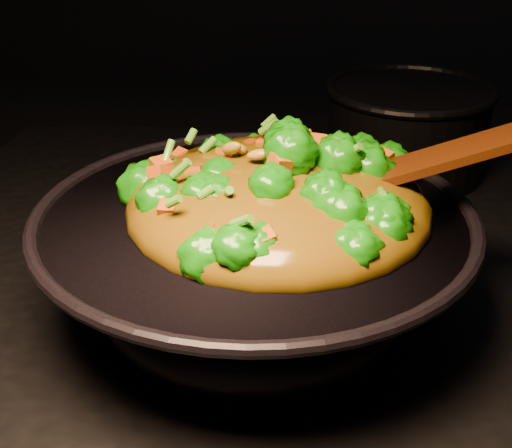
# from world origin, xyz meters

# --- Properties ---
(wok) EXTENTS (0.50, 0.50, 0.12)m
(wok) POSITION_xyz_m (-0.10, -0.10, 0.96)
(wok) COLOR black
(wok) RESTS_ON stovetop
(stir_fry) EXTENTS (0.35, 0.35, 0.11)m
(stir_fry) POSITION_xyz_m (-0.08, -0.09, 1.07)
(stir_fry) COLOR #167908
(stir_fry) RESTS_ON wok
(spatula) EXTENTS (0.31, 0.05, 0.13)m
(spatula) POSITION_xyz_m (0.06, -0.07, 1.08)
(spatula) COLOR #3C1B08
(spatula) RESTS_ON wok
(back_pot) EXTENTS (0.32, 0.32, 0.14)m
(back_pot) POSITION_xyz_m (0.07, 0.32, 0.97)
(back_pot) COLOR black
(back_pot) RESTS_ON stovetop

